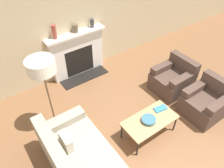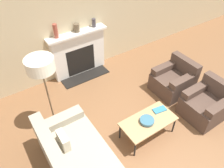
{
  "view_description": "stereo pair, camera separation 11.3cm",
  "coord_description": "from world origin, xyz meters",
  "px_view_note": "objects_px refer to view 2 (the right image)",
  "views": [
    {
      "loc": [
        -2.16,
        -1.38,
        3.69
      ],
      "look_at": [
        -0.01,
        1.64,
        0.45
      ],
      "focal_mm": 35.0,
      "sensor_mm": 36.0,
      "label": 1
    },
    {
      "loc": [
        -2.06,
        -1.44,
        3.69
      ],
      "look_at": [
        -0.01,
        1.64,
        0.45
      ],
      "focal_mm": 35.0,
      "sensor_mm": 36.0,
      "label": 2
    }
  ],
  "objects_px": {
    "armchair_far": "(174,80)",
    "mantel_vase_center_right": "(94,23)",
    "armchair_near": "(206,104)",
    "coffee_table": "(148,122)",
    "floor_lamp": "(41,69)",
    "book": "(160,110)",
    "mantel_vase_left": "(56,31)",
    "mantel_vase_center_left": "(77,28)",
    "fireplace": "(79,54)",
    "bowl": "(147,121)"
  },
  "relations": [
    {
      "from": "armchair_far",
      "to": "mantel_vase_center_right",
      "type": "xyz_separation_m",
      "value": [
        -1.04,
        1.93,
        0.98
      ]
    },
    {
      "from": "armchair_near",
      "to": "armchair_far",
      "type": "relative_size",
      "value": 1.0
    },
    {
      "from": "armchair_far",
      "to": "mantel_vase_center_right",
      "type": "distance_m",
      "value": 2.4
    },
    {
      "from": "armchair_far",
      "to": "coffee_table",
      "type": "xyz_separation_m",
      "value": [
        -1.4,
        -0.68,
        0.09
      ]
    },
    {
      "from": "floor_lamp",
      "to": "book",
      "type": "bearing_deg",
      "value": -34.6
    },
    {
      "from": "mantel_vase_left",
      "to": "mantel_vase_center_right",
      "type": "height_order",
      "value": "mantel_vase_left"
    },
    {
      "from": "mantel_vase_center_left",
      "to": "book",
      "type": "bearing_deg",
      "value": -79.52
    },
    {
      "from": "armchair_far",
      "to": "mantel_vase_center_left",
      "type": "distance_m",
      "value": 2.64
    },
    {
      "from": "fireplace",
      "to": "floor_lamp",
      "type": "xyz_separation_m",
      "value": [
        -1.28,
        -1.28,
        0.86
      ]
    },
    {
      "from": "bowl",
      "to": "mantel_vase_center_right",
      "type": "xyz_separation_m",
      "value": [
        0.41,
        2.61,
        0.81
      ]
    },
    {
      "from": "coffee_table",
      "to": "mantel_vase_center_right",
      "type": "relative_size",
      "value": 5.05
    },
    {
      "from": "floor_lamp",
      "to": "coffee_table",
      "type": "bearing_deg",
      "value": -42.74
    },
    {
      "from": "armchair_near",
      "to": "fireplace",
      "type": "bearing_deg",
      "value": -151.79
    },
    {
      "from": "mantel_vase_left",
      "to": "mantel_vase_center_left",
      "type": "bearing_deg",
      "value": 0.0
    },
    {
      "from": "fireplace",
      "to": "mantel_vase_left",
      "type": "xyz_separation_m",
      "value": [
        -0.49,
        0.01,
        0.77
      ]
    },
    {
      "from": "floor_lamp",
      "to": "armchair_near",
      "type": "bearing_deg",
      "value": -29.25
    },
    {
      "from": "coffee_table",
      "to": "bowl",
      "type": "relative_size",
      "value": 3.9
    },
    {
      "from": "floor_lamp",
      "to": "mantel_vase_left",
      "type": "height_order",
      "value": "floor_lamp"
    },
    {
      "from": "bowl",
      "to": "book",
      "type": "distance_m",
      "value": 0.42
    },
    {
      "from": "armchair_near",
      "to": "mantel_vase_center_right",
      "type": "relative_size",
      "value": 4.01
    },
    {
      "from": "mantel_vase_center_left",
      "to": "mantel_vase_center_right",
      "type": "distance_m",
      "value": 0.47
    },
    {
      "from": "book",
      "to": "mantel_vase_center_left",
      "type": "bearing_deg",
      "value": 110.07
    },
    {
      "from": "coffee_table",
      "to": "mantel_vase_center_left",
      "type": "height_order",
      "value": "mantel_vase_center_left"
    },
    {
      "from": "floor_lamp",
      "to": "mantel_vase_center_right",
      "type": "relative_size",
      "value": 7.8
    },
    {
      "from": "book",
      "to": "armchair_far",
      "type": "bearing_deg",
      "value": 39.32
    },
    {
      "from": "mantel_vase_left",
      "to": "mantel_vase_center_right",
      "type": "distance_m",
      "value": 0.99
    },
    {
      "from": "floor_lamp",
      "to": "bowl",
      "type": "bearing_deg",
      "value": -43.87
    },
    {
      "from": "mantel_vase_center_right",
      "to": "floor_lamp",
      "type": "bearing_deg",
      "value": -143.88
    },
    {
      "from": "mantel_vase_center_left",
      "to": "floor_lamp",
      "type": "bearing_deg",
      "value": -135.22
    },
    {
      "from": "bowl",
      "to": "book",
      "type": "relative_size",
      "value": 0.95
    },
    {
      "from": "bowl",
      "to": "mantel_vase_left",
      "type": "bearing_deg",
      "value": 102.5
    },
    {
      "from": "armchair_near",
      "to": "armchair_far",
      "type": "bearing_deg",
      "value": 180.0
    },
    {
      "from": "book",
      "to": "floor_lamp",
      "type": "relative_size",
      "value": 0.17
    },
    {
      "from": "mantel_vase_left",
      "to": "mantel_vase_center_left",
      "type": "xyz_separation_m",
      "value": [
        0.52,
        0.0,
        -0.07
      ]
    },
    {
      "from": "coffee_table",
      "to": "book",
      "type": "height_order",
      "value": "book"
    },
    {
      "from": "floor_lamp",
      "to": "armchair_far",
      "type": "bearing_deg",
      "value": -12.55
    },
    {
      "from": "fireplace",
      "to": "book",
      "type": "bearing_deg",
      "value": -78.92
    },
    {
      "from": "armchair_near",
      "to": "book",
      "type": "xyz_separation_m",
      "value": [
        -1.04,
        0.35,
        0.14
      ]
    },
    {
      "from": "book",
      "to": "mantel_vase_center_right",
      "type": "relative_size",
      "value": 1.36
    },
    {
      "from": "floor_lamp",
      "to": "mantel_vase_left",
      "type": "relative_size",
      "value": 4.94
    },
    {
      "from": "fireplace",
      "to": "mantel_vase_center_left",
      "type": "xyz_separation_m",
      "value": [
        0.02,
        0.01,
        0.71
      ]
    },
    {
      "from": "armchair_near",
      "to": "mantel_vase_left",
      "type": "height_order",
      "value": "mantel_vase_left"
    },
    {
      "from": "coffee_table",
      "to": "book",
      "type": "bearing_deg",
      "value": 13.29
    },
    {
      "from": "fireplace",
      "to": "mantel_vase_center_right",
      "type": "bearing_deg",
      "value": 1.63
    },
    {
      "from": "coffee_table",
      "to": "floor_lamp",
      "type": "distance_m",
      "value": 2.19
    },
    {
      "from": "armchair_far",
      "to": "bowl",
      "type": "height_order",
      "value": "armchair_far"
    },
    {
      "from": "armchair_far",
      "to": "floor_lamp",
      "type": "bearing_deg",
      "value": -102.55
    },
    {
      "from": "fireplace",
      "to": "book",
      "type": "height_order",
      "value": "fireplace"
    },
    {
      "from": "mantel_vase_center_left",
      "to": "fireplace",
      "type": "bearing_deg",
      "value": -150.28
    },
    {
      "from": "armchair_far",
      "to": "book",
      "type": "height_order",
      "value": "armchair_far"
    }
  ]
}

